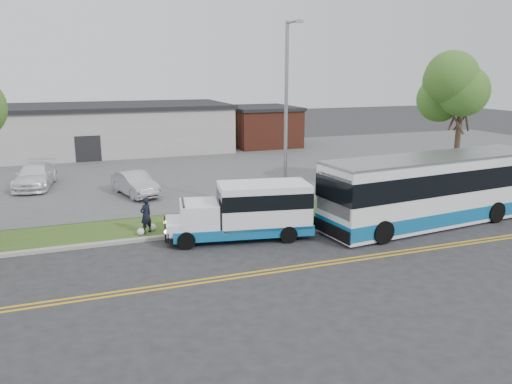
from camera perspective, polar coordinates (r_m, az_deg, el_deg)
name	(u,v)px	position (r m, az deg, el deg)	size (l,w,h in m)	color
ground	(248,237)	(22.51, -0.93, -5.19)	(140.00, 140.00, 0.00)	#28282B
lane_line_north	(281,268)	(19.14, 2.91, -8.67)	(70.00, 0.12, 0.01)	gold
lane_line_south	(284,271)	(18.89, 3.26, -8.99)	(70.00, 0.12, 0.01)	gold
curb	(240,229)	(23.48, -1.82, -4.19)	(80.00, 0.30, 0.15)	#9E9B93
verge	(229,219)	(25.12, -3.11, -3.06)	(80.00, 3.30, 0.10)	#334D19
parking_lot	(175,168)	(38.46, -9.29, 2.68)	(80.00, 25.00, 0.10)	#4C4C4F
commercial_building	(85,129)	(47.41, -18.93, 6.79)	(25.40, 10.40, 4.35)	#9E9E99
brick_wing	(262,126)	(49.61, 0.66, 7.54)	(6.30, 7.30, 3.90)	brown
tree_east	(462,90)	(31.24, 22.51, 10.70)	(5.20, 5.20, 8.33)	#392C1F
streetlight_near	(287,113)	(25.02, 3.52, 8.97)	(0.35, 1.53, 9.50)	gray
shuttle_bus	(250,209)	(22.05, -0.72, -2.00)	(6.67, 3.08, 2.47)	#0E5D97
transit_bus	(435,189)	(25.65, 19.77, 0.28)	(12.27, 4.02, 3.34)	white
pedestrian	(146,215)	(23.09, -12.47, -2.60)	(0.61, 0.40, 1.67)	black
parked_car_a	(135,184)	(30.31, -13.65, 0.95)	(1.48, 4.23, 1.39)	#AFB1B7
parked_car_b	(35,176)	(34.39, -23.92, 1.70)	(2.06, 5.06, 1.47)	white
grocery_bag_left	(141,232)	(23.01, -13.04, -4.44)	(0.32, 0.32, 0.32)	white
grocery_bag_right	(152,227)	(23.55, -11.75, -3.95)	(0.32, 0.32, 0.32)	white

